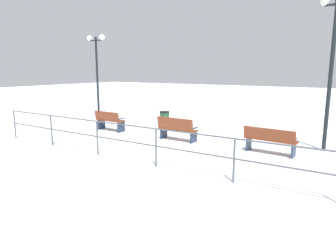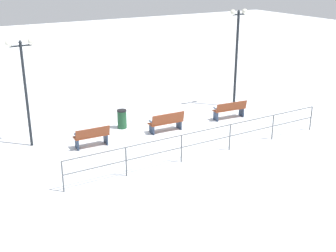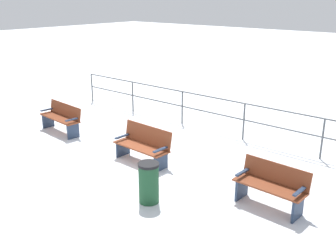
{
  "view_description": "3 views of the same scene",
  "coord_description": "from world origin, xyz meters",
  "px_view_note": "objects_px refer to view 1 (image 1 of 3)",
  "views": [
    {
      "loc": [
        -9.97,
        -5.88,
        2.73
      ],
      "look_at": [
        -1.17,
        -0.29,
        0.78
      ],
      "focal_mm": 32.66,
      "sensor_mm": 36.0,
      "label": 1
    },
    {
      "loc": [
        -16.1,
        9.31,
        7.12
      ],
      "look_at": [
        -1.91,
        1.0,
        1.05
      ],
      "focal_mm": 47.4,
      "sensor_mm": 36.0,
      "label": 2
    },
    {
      "loc": [
        6.64,
        6.44,
        4.07
      ],
      "look_at": [
        -0.43,
        0.52,
        0.98
      ],
      "focal_mm": 41.88,
      "sensor_mm": 36.0,
      "label": 3
    }
  ],
  "objects_px": {
    "bench_second": "(177,129)",
    "lamppost_middle": "(97,59)",
    "bench_third": "(110,120)",
    "trash_bin": "(165,121)",
    "lamppost_near": "(333,50)",
    "bench_nearest": "(270,140)"
  },
  "relations": [
    {
      "from": "bench_nearest",
      "to": "bench_third",
      "type": "bearing_deg",
      "value": 94.37
    },
    {
      "from": "bench_nearest",
      "to": "lamppost_near",
      "type": "relative_size",
      "value": 0.34
    },
    {
      "from": "bench_third",
      "to": "lamppost_middle",
      "type": "relative_size",
      "value": 0.33
    },
    {
      "from": "trash_bin",
      "to": "lamppost_middle",
      "type": "bearing_deg",
      "value": 89.78
    },
    {
      "from": "lamppost_near",
      "to": "lamppost_middle",
      "type": "distance_m",
      "value": 10.57
    },
    {
      "from": "lamppost_near",
      "to": "trash_bin",
      "type": "relative_size",
      "value": 5.74
    },
    {
      "from": "lamppost_middle",
      "to": "trash_bin",
      "type": "relative_size",
      "value": 5.07
    },
    {
      "from": "bench_second",
      "to": "lamppost_middle",
      "type": "height_order",
      "value": "lamppost_middle"
    },
    {
      "from": "lamppost_near",
      "to": "lamppost_middle",
      "type": "relative_size",
      "value": 1.13
    },
    {
      "from": "lamppost_near",
      "to": "trash_bin",
      "type": "xyz_separation_m",
      "value": [
        -0.02,
        6.46,
        -2.88
      ]
    },
    {
      "from": "bench_second",
      "to": "lamppost_middle",
      "type": "distance_m",
      "value": 6.42
    },
    {
      "from": "bench_third",
      "to": "trash_bin",
      "type": "height_order",
      "value": "bench_third"
    },
    {
      "from": "bench_second",
      "to": "lamppost_middle",
      "type": "bearing_deg",
      "value": 77.64
    },
    {
      "from": "trash_bin",
      "to": "lamppost_near",
      "type": "bearing_deg",
      "value": -89.86
    },
    {
      "from": "bench_nearest",
      "to": "bench_second",
      "type": "height_order",
      "value": "bench_second"
    },
    {
      "from": "bench_third",
      "to": "lamppost_middle",
      "type": "height_order",
      "value": "lamppost_middle"
    },
    {
      "from": "bench_second",
      "to": "trash_bin",
      "type": "height_order",
      "value": "bench_second"
    },
    {
      "from": "trash_bin",
      "to": "bench_third",
      "type": "bearing_deg",
      "value": 125.23
    },
    {
      "from": "bench_nearest",
      "to": "bench_third",
      "type": "xyz_separation_m",
      "value": [
        0.06,
        7.02,
        -0.01
      ]
    },
    {
      "from": "bench_nearest",
      "to": "trash_bin",
      "type": "distance_m",
      "value": 5.23
    },
    {
      "from": "bench_third",
      "to": "lamppost_middle",
      "type": "xyz_separation_m",
      "value": [
        1.43,
        2.1,
        2.74
      ]
    },
    {
      "from": "bench_second",
      "to": "lamppost_near",
      "type": "bearing_deg",
      "value": -71.48
    }
  ]
}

